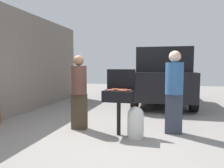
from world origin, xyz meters
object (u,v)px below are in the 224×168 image
person_left (79,89)px  hot_dog_3 (117,89)px  propane_tank (136,121)px  hot_dog_5 (120,90)px  hot_dog_2 (111,90)px  hot_dog_8 (128,90)px  bbq_grill (119,97)px  person_right (174,89)px  parked_minivan (163,76)px  hot_dog_7 (121,90)px  hot_dog_0 (115,89)px  hot_dog_4 (123,91)px  hot_dog_1 (124,89)px  hot_dog_6 (110,90)px

person_left → hot_dog_3: bearing=-11.3°
propane_tank → hot_dog_5: bearing=176.2°
hot_dog_2 → hot_dog_8: size_ratio=1.00×
bbq_grill → person_right: 1.16m
hot_dog_3 → parked_minivan: size_ratio=0.03×
hot_dog_7 → hot_dog_2: bearing=-169.7°
hot_dog_5 → hot_dog_7: (0.05, -0.05, 0.00)m
hot_dog_0 → hot_dog_5: 0.22m
hot_dog_5 → person_left: person_left is taller
hot_dog_4 → parked_minivan: bearing=80.7°
propane_tank → parked_minivan: (0.47, 4.20, 0.70)m
hot_dog_0 → propane_tank: bearing=-23.1°
hot_dog_2 → hot_dog_5: 0.18m
hot_dog_0 → hot_dog_8: 0.34m
bbq_grill → hot_dog_3: bearing=139.7°
hot_dog_1 → hot_dog_8: same height
hot_dog_4 → hot_dog_8: (0.07, 0.13, 0.00)m
hot_dog_1 → hot_dog_0: bearing=171.9°
hot_dog_4 → parked_minivan: size_ratio=0.03×
propane_tank → parked_minivan: bearing=83.6°
hot_dog_6 → person_right: size_ratio=0.08×
hot_dog_2 → propane_tank: size_ratio=0.21×
hot_dog_4 → hot_dog_7: bearing=131.8°
hot_dog_6 → hot_dog_4: bearing=-12.7°
bbq_grill → parked_minivan: bearing=78.7°
propane_tank → person_right: size_ratio=0.36×
hot_dog_1 → propane_tank: 0.69m
hot_dog_3 → person_left: size_ratio=0.08×
hot_dog_2 → hot_dog_8: same height
hot_dog_6 → bbq_grill: bearing=33.8°
hot_dog_5 → parked_minivan: bearing=79.2°
bbq_grill → hot_dog_4: 0.25m
hot_dog_3 → person_right: size_ratio=0.08×
bbq_grill → hot_dog_2: 0.25m
bbq_grill → parked_minivan: size_ratio=0.21×
bbq_grill → hot_dog_5: hot_dog_5 is taller
person_right → person_left: bearing=20.3°
hot_dog_3 → hot_dog_7: size_ratio=1.00×
hot_dog_0 → hot_dog_2: (-0.02, -0.27, 0.00)m
bbq_grill → propane_tank: bearing=-11.9°
hot_dog_5 → hot_dog_4: bearing=-48.0°
hot_dog_8 → parked_minivan: parked_minivan is taller
bbq_grill → hot_dog_5: (0.03, -0.05, 0.16)m
bbq_grill → parked_minivan: parked_minivan is taller
hot_dog_7 → propane_tank: hot_dog_7 is taller
bbq_grill → person_left: person_left is taller
hot_dog_5 → person_left: (-0.97, 0.25, -0.04)m
person_left → person_right: size_ratio=0.96×
hot_dog_3 → hot_dog_5: same height
person_right → parked_minivan: size_ratio=0.39×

